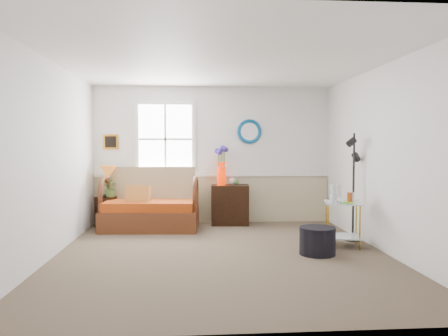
{
  "coord_description": "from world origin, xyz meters",
  "views": [
    {
      "loc": [
        -0.4,
        -5.85,
        1.49
      ],
      "look_at": [
        0.05,
        0.31,
        1.16
      ],
      "focal_mm": 35.0,
      "sensor_mm": 36.0,
      "label": 1
    }
  ],
  "objects": [
    {
      "name": "potted_plant",
      "position": [
        -1.85,
        2.08,
        0.69
      ],
      "size": [
        0.43,
        0.44,
        0.26
      ],
      "primitive_type": "imported",
      "rotation": [
        0.0,
        0.0,
        -0.61
      ],
      "color": "#446E32",
      "rests_on": "lamp_stand"
    },
    {
      "name": "walls",
      "position": [
        0.0,
        0.0,
        1.3
      ],
      "size": [
        4.51,
        5.01,
        2.6
      ],
      "color": "white",
      "rests_on": "floor"
    },
    {
      "name": "wainscot",
      "position": [
        0.0,
        2.48,
        0.45
      ],
      "size": [
        4.46,
        0.02,
        0.9
      ],
      "primitive_type": "cube",
      "color": "tan",
      "rests_on": "walls"
    },
    {
      "name": "ottoman",
      "position": [
        1.3,
        -0.08,
        0.19
      ],
      "size": [
        0.59,
        0.59,
        0.37
      ],
      "primitive_type": "cylinder",
      "rotation": [
        0.0,
        0.0,
        0.24
      ],
      "color": "black",
      "rests_on": "floor"
    },
    {
      "name": "tabletop_items",
      "position": [
        1.81,
        0.4,
        0.78
      ],
      "size": [
        0.47,
        0.47,
        0.24
      ],
      "primitive_type": null,
      "rotation": [
        0.0,
        0.0,
        -0.17
      ],
      "color": "silver",
      "rests_on": "side_table"
    },
    {
      "name": "picture",
      "position": [
        -1.92,
        2.48,
        1.55
      ],
      "size": [
        0.28,
        0.03,
        0.28
      ],
      "primitive_type": "cube",
      "color": "#BA7518",
      "rests_on": "walls"
    },
    {
      "name": "lamp_stand",
      "position": [
        -1.95,
        2.17,
        0.28
      ],
      "size": [
        0.42,
        0.42,
        0.56
      ],
      "primitive_type": null,
      "rotation": [
        0.0,
        0.0,
        -0.42
      ],
      "color": "black",
      "rests_on": "floor"
    },
    {
      "name": "throw_pillow",
      "position": [
        -1.35,
        1.79,
        0.57
      ],
      "size": [
        0.45,
        0.21,
        0.43
      ],
      "primitive_type": null,
      "rotation": [
        0.0,
        0.0,
        -0.24
      ],
      "color": "#C44D16",
      "rests_on": "loveseat"
    },
    {
      "name": "cabinet",
      "position": [
        0.31,
        2.26,
        0.37
      ],
      "size": [
        0.73,
        0.5,
        0.74
      ],
      "primitive_type": null,
      "rotation": [
        0.0,
        0.0,
        -0.08
      ],
      "color": "black",
      "rests_on": "floor"
    },
    {
      "name": "mirror",
      "position": [
        0.7,
        2.48,
        1.75
      ],
      "size": [
        0.47,
        0.07,
        0.47
      ],
      "primitive_type": "torus",
      "rotation": [
        1.57,
        0.0,
        0.0
      ],
      "color": "#0D66A0",
      "rests_on": "walls"
    },
    {
      "name": "ceiling",
      "position": [
        0.0,
        0.0,
        2.6
      ],
      "size": [
        4.5,
        5.0,
        0.01
      ],
      "primitive_type": "cube",
      "color": "white",
      "rests_on": "walls"
    },
    {
      "name": "window",
      "position": [
        -0.9,
        2.47,
        1.6
      ],
      "size": [
        1.14,
        0.06,
        1.44
      ],
      "primitive_type": null,
      "color": "white",
      "rests_on": "walls"
    },
    {
      "name": "flower_vase",
      "position": [
        0.15,
        2.26,
        1.1
      ],
      "size": [
        0.24,
        0.24,
        0.71
      ],
      "primitive_type": null,
      "rotation": [
        0.0,
        0.0,
        0.16
      ],
      "color": "red",
      "rests_on": "cabinet"
    },
    {
      "name": "side_table",
      "position": [
        1.81,
        0.36,
        0.33
      ],
      "size": [
        0.63,
        0.63,
        0.66
      ],
      "primitive_type": null,
      "rotation": [
        0.0,
        0.0,
        -0.25
      ],
      "color": "gold",
      "rests_on": "floor"
    },
    {
      "name": "loveseat",
      "position": [
        -1.14,
        1.89,
        0.54
      ],
      "size": [
        1.73,
        1.06,
        1.09
      ],
      "primitive_type": null,
      "rotation": [
        0.0,
        0.0,
        -0.07
      ],
      "color": "brown",
      "rests_on": "floor"
    },
    {
      "name": "chair_rail",
      "position": [
        0.0,
        2.47,
        0.92
      ],
      "size": [
        4.46,
        0.04,
        0.06
      ],
      "primitive_type": "cube",
      "color": "white",
      "rests_on": "walls"
    },
    {
      "name": "floor_lamp",
      "position": [
        2.1,
        0.73,
        0.84
      ],
      "size": [
        0.3,
        0.3,
        1.67
      ],
      "primitive_type": null,
      "rotation": [
        0.0,
        0.0,
        0.28
      ],
      "color": "black",
      "rests_on": "floor"
    },
    {
      "name": "floor",
      "position": [
        0.0,
        0.0,
        0.0
      ],
      "size": [
        4.5,
        5.0,
        0.01
      ],
      "primitive_type": "cube",
      "color": "brown",
      "rests_on": "ground"
    },
    {
      "name": "table_lamp",
      "position": [
        -1.92,
        2.18,
        0.84
      ],
      "size": [
        0.4,
        0.4,
        0.56
      ],
      "primitive_type": null,
      "rotation": [
        0.0,
        0.0,
        -0.38
      ],
      "color": "#BB6721",
      "rests_on": "lamp_stand"
    }
  ]
}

